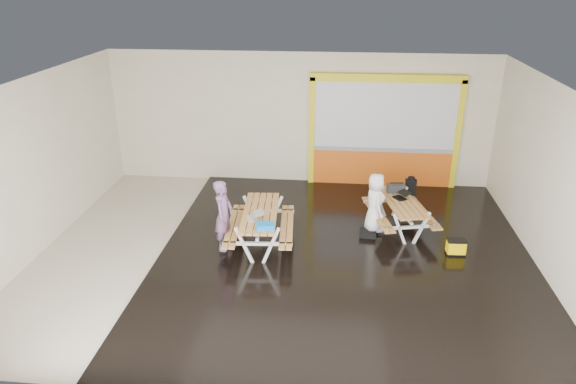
# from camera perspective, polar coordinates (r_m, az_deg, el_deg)

# --- Properties ---
(room) EXTENTS (10.02, 8.02, 3.52)m
(room) POSITION_cam_1_polar(r_m,az_deg,el_deg) (10.12, -0.50, 1.92)
(room) COLOR beige
(room) RESTS_ON ground
(deck) EXTENTS (7.50, 7.98, 0.05)m
(deck) POSITION_cam_1_polar(r_m,az_deg,el_deg) (10.81, 6.18, -6.89)
(deck) COLOR black
(deck) RESTS_ON room
(kiosk) EXTENTS (3.88, 0.16, 3.00)m
(kiosk) POSITION_cam_1_polar(r_m,az_deg,el_deg) (13.94, 10.35, 6.20)
(kiosk) COLOR #D95B15
(kiosk) RESTS_ON room
(picnic_table_left) EXTENTS (1.49, 2.08, 0.80)m
(picnic_table_left) POSITION_cam_1_polar(r_m,az_deg,el_deg) (10.89, -3.02, -3.05)
(picnic_table_left) COLOR #C28848
(picnic_table_left) RESTS_ON deck
(picnic_table_right) EXTENTS (1.63, 2.07, 0.73)m
(picnic_table_right) POSITION_cam_1_polar(r_m,az_deg,el_deg) (11.80, 12.10, -1.67)
(picnic_table_right) COLOR #C28848
(picnic_table_right) RESTS_ON deck
(person_left) EXTENTS (0.43, 0.58, 1.48)m
(person_left) POSITION_cam_1_polar(r_m,az_deg,el_deg) (10.64, -7.02, -2.52)
(person_left) COLOR #704E74
(person_left) RESTS_ON deck
(person_right) EXTENTS (0.54, 0.71, 1.31)m
(person_right) POSITION_cam_1_polar(r_m,az_deg,el_deg) (11.45, 9.44, -1.12)
(person_right) COLOR white
(person_right) RESTS_ON deck
(laptop_left) EXTENTS (0.42, 0.39, 0.15)m
(laptop_left) POSITION_cam_1_polar(r_m,az_deg,el_deg) (10.51, -3.65, -2.66)
(laptop_left) COLOR silver
(laptop_left) RESTS_ON picnic_table_left
(laptop_right) EXTENTS (0.44, 0.43, 0.14)m
(laptop_right) POSITION_cam_1_polar(r_m,az_deg,el_deg) (11.84, 12.22, -0.44)
(laptop_right) COLOR black
(laptop_right) RESTS_ON picnic_table_right
(blue_pouch) EXTENTS (0.38, 0.30, 0.10)m
(blue_pouch) POSITION_cam_1_polar(r_m,az_deg,el_deg) (10.11, -2.49, -3.70)
(blue_pouch) COLOR blue
(blue_pouch) RESTS_ON picnic_table_left
(toolbox) EXTENTS (0.42, 0.24, 0.23)m
(toolbox) POSITION_cam_1_polar(r_m,az_deg,el_deg) (12.11, 11.66, 0.40)
(toolbox) COLOR black
(toolbox) RESTS_ON picnic_table_right
(backpack) EXTENTS (0.28, 0.19, 0.44)m
(backpack) POSITION_cam_1_polar(r_m,az_deg,el_deg) (12.73, 13.18, 0.62)
(backpack) COLOR black
(backpack) RESTS_ON picnic_table_right
(dark_case) EXTENTS (0.38, 0.29, 0.13)m
(dark_case) POSITION_cam_1_polar(r_m,az_deg,el_deg) (11.54, 8.68, -4.46)
(dark_case) COLOR black
(dark_case) RESTS_ON deck
(fluke_bag) EXTENTS (0.39, 0.27, 0.33)m
(fluke_bag) POSITION_cam_1_polar(r_m,az_deg,el_deg) (11.21, 17.78, -5.72)
(fluke_bag) COLOR black
(fluke_bag) RESTS_ON deck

